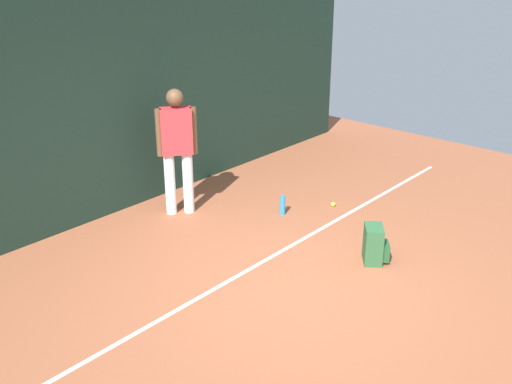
% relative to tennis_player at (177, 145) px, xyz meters
% --- Properties ---
extents(ground_plane, '(12.00, 12.00, 0.00)m').
position_rel_tennis_player_xyz_m(ground_plane, '(-0.59, -2.29, -0.97)').
color(ground_plane, '#9E5638').
extents(back_fence, '(10.00, 0.10, 2.96)m').
position_rel_tennis_player_xyz_m(back_fence, '(-0.59, 0.71, 0.52)').
color(back_fence, '#192D23').
rests_on(back_fence, ground).
extents(court_line, '(9.00, 0.05, 0.00)m').
position_rel_tennis_player_xyz_m(court_line, '(-0.59, -1.74, -0.96)').
color(court_line, white).
rests_on(court_line, ground).
extents(tennis_player, '(0.45, 0.42, 1.70)m').
position_rel_tennis_player_xyz_m(tennis_player, '(0.00, 0.00, 0.00)').
color(tennis_player, white).
rests_on(tennis_player, ground).
extents(backpack, '(0.38, 0.38, 0.44)m').
position_rel_tennis_player_xyz_m(backpack, '(0.55, -2.69, -0.76)').
color(backpack, '#2D6038').
rests_on(backpack, ground).
extents(tennis_ball_near_player, '(0.07, 0.07, 0.07)m').
position_rel_tennis_player_xyz_m(tennis_ball_near_player, '(1.53, -1.45, -0.93)').
color(tennis_ball_near_player, '#CCE033').
rests_on(tennis_ball_near_player, ground).
extents(water_bottle, '(0.07, 0.07, 0.26)m').
position_rel_tennis_player_xyz_m(water_bottle, '(0.86, -1.09, -0.83)').
color(water_bottle, '#268CD8').
rests_on(water_bottle, ground).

